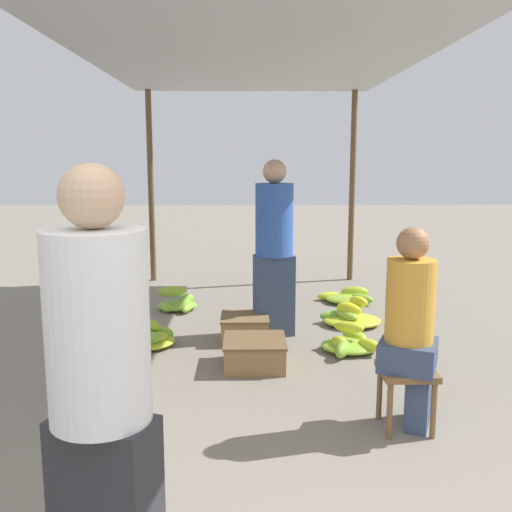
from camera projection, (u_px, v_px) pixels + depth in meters
name	position (u px, v px, depth m)	size (l,w,h in m)	color
canopy_post_back_left	(151.00, 187.00, 7.91)	(0.08, 0.08, 2.63)	brown
canopy_post_back_right	(352.00, 187.00, 7.95)	(0.08, 0.08, 2.63)	brown
canopy_tarp	(256.00, 39.00, 4.55)	(3.21, 6.81, 0.04)	#B2B2B7
vendor_foreground	(101.00, 395.00, 2.03)	(0.46, 0.46, 1.70)	#2D2D33
stool	(406.00, 380.00, 3.61)	(0.34, 0.34, 0.40)	brown
vendor_seated	(411.00, 326.00, 3.56)	(0.45, 0.45, 1.30)	#384766
banana_pile_left_0	(178.00, 302.00, 6.53)	(0.46, 0.60, 0.28)	#8DBD33
banana_pile_left_1	(145.00, 337.00, 5.24)	(0.59, 0.49, 0.27)	#9CC330
banana_pile_right_0	(350.00, 343.00, 5.12)	(0.53, 0.67, 0.26)	#B1CB2D
banana_pile_right_1	(349.00, 297.00, 6.88)	(0.66, 0.56, 0.18)	#CAD528
banana_pile_right_2	(350.00, 317.00, 5.93)	(0.65, 0.53, 0.30)	#73B238
crate_near	(245.00, 328.00, 5.43)	(0.46, 0.46, 0.24)	#9E7A4C
crate_mid	(255.00, 353.00, 4.74)	(0.52, 0.52, 0.24)	olive
shopper_walking_mid	(274.00, 246.00, 5.47)	(0.42, 0.42, 1.71)	#384766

